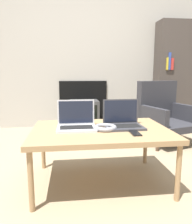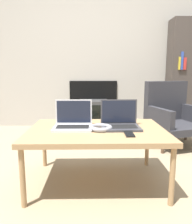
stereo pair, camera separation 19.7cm
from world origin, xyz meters
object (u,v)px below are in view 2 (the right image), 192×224
phone (129,134)px  armchair (172,114)px  laptop_right (120,122)px  laptop_left (73,122)px  tv (93,115)px  headphones (101,128)px

phone → armchair: (0.72, 1.14, -0.07)m
laptop_right → phone: laptop_right is taller
laptop_right → armchair: armchair is taller
laptop_left → tv: (0.17, 1.69, -0.26)m
laptop_left → tv: 1.72m
headphones → armchair: size_ratio=0.23×
laptop_right → headphones: bearing=-155.0°
tv → armchair: bearing=-38.9°
laptop_right → tv: laptop_right is taller
headphones → laptop_right: bearing=26.7°
laptop_left → tv: bearing=84.6°
headphones → armchair: bearing=47.6°
armchair → laptop_left: bearing=-157.0°
laptop_left → laptop_right: 0.37m
headphones → laptop_left: bearing=160.1°
phone → laptop_right: bearing=99.9°
laptop_right → laptop_left: bearing=178.3°
laptop_left → headphones: 0.23m
armchair → phone: bearing=-138.5°
phone → tv: bearing=97.1°
headphones → phone: bearing=-35.9°
armchair → headphones: bearing=-148.6°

